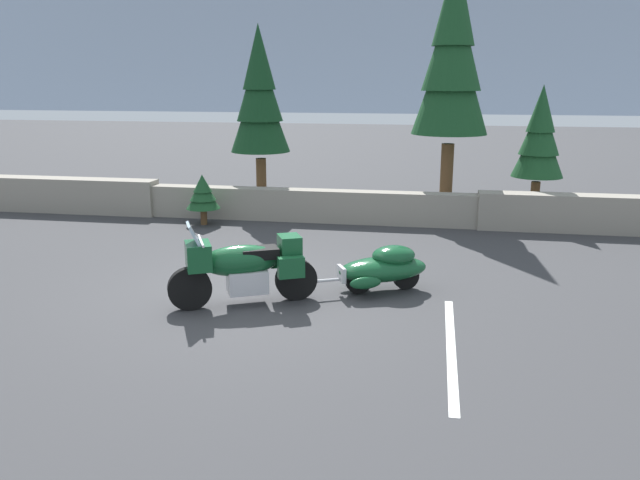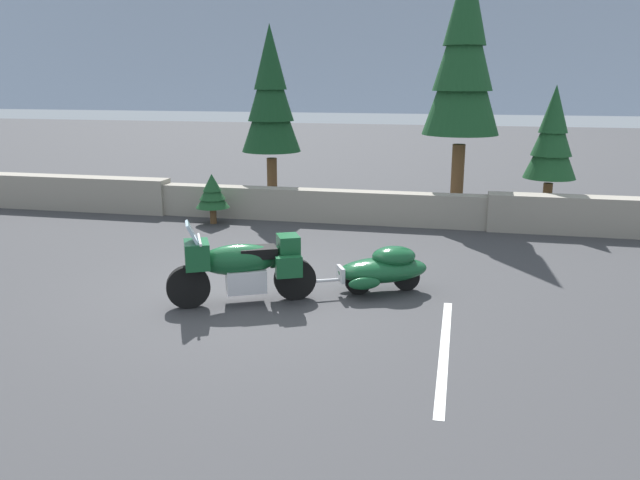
% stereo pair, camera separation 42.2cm
% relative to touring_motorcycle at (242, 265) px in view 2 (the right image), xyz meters
% --- Properties ---
extents(ground_plane, '(80.00, 80.00, 0.00)m').
position_rel_touring_motorcycle_xyz_m(ground_plane, '(-0.14, 0.39, -0.62)').
color(ground_plane, '#38383A').
extents(stone_guard_wall, '(24.00, 0.57, 0.90)m').
position_rel_touring_motorcycle_xyz_m(stone_guard_wall, '(-0.33, 6.00, -0.20)').
color(stone_guard_wall, gray).
rests_on(stone_guard_wall, ground).
extents(distant_ridgeline, '(240.00, 80.00, 16.00)m').
position_rel_touring_motorcycle_xyz_m(distant_ridgeline, '(-0.14, 96.02, 7.38)').
color(distant_ridgeline, '#99A8BF').
rests_on(distant_ridgeline, ground).
extents(touring_motorcycle, '(2.14, 1.33, 1.33)m').
position_rel_touring_motorcycle_xyz_m(touring_motorcycle, '(0.00, 0.00, 0.00)').
color(touring_motorcycle, black).
rests_on(touring_motorcycle, ground).
extents(car_shaped_trailer, '(2.14, 1.29, 0.76)m').
position_rel_touring_motorcycle_xyz_m(car_shaped_trailer, '(2.07, 1.01, -0.21)').
color(car_shaped_trailer, black).
rests_on(car_shaped_trailer, ground).
extents(pine_tree_tall, '(1.86, 1.86, 6.32)m').
position_rel_touring_motorcycle_xyz_m(pine_tree_tall, '(3.13, 7.30, 3.34)').
color(pine_tree_tall, brown).
rests_on(pine_tree_tall, ground).
extents(pine_tree_secondary, '(1.54, 1.54, 4.75)m').
position_rel_touring_motorcycle_xyz_m(pine_tree_secondary, '(-1.67, 7.17, 2.35)').
color(pine_tree_secondary, brown).
rests_on(pine_tree_secondary, ground).
extents(pine_tree_far_right, '(1.24, 1.24, 3.27)m').
position_rel_touring_motorcycle_xyz_m(pine_tree_far_right, '(5.29, 7.20, 1.43)').
color(pine_tree_far_right, brown).
rests_on(pine_tree_far_right, ground).
extents(pine_sapling_near, '(0.81, 0.81, 1.21)m').
position_rel_touring_motorcycle_xyz_m(pine_sapling_near, '(-2.57, 5.21, 0.13)').
color(pine_sapling_near, brown).
rests_on(pine_sapling_near, ground).
extents(parking_stripe_marker, '(0.12, 3.60, 0.01)m').
position_rel_touring_motorcycle_xyz_m(parking_stripe_marker, '(3.13, -1.11, -0.62)').
color(parking_stripe_marker, silver).
rests_on(parking_stripe_marker, ground).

